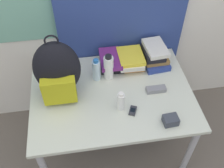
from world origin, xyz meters
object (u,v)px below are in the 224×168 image
Objects in this scene: book_stack_right at (154,55)px; cell_phone at (133,111)px; backpack at (57,71)px; sunscreen_bottle at (121,101)px; book_stack_left at (111,61)px; sports_bottle at (109,67)px; book_stack_center at (131,59)px; water_bottle at (96,70)px; camera_pouch at (171,120)px; sunglasses_case at (156,89)px.

cell_phone is at bearing -120.13° from book_stack_right.
sunscreen_bottle is (0.42, -0.23, -0.14)m from backpack.
book_stack_left is 1.63× the size of sunscreen_bottle.
sports_bottle is 0.33m from sunscreen_bottle.
book_stack_center reaches higher than cell_phone.
sports_bottle is (-0.20, -0.11, 0.05)m from book_stack_center.
backpack reaches higher than book_stack_left.
water_bottle reaches higher than book_stack_left.
book_stack_right reaches higher than book_stack_left.
backpack is 1.98× the size of book_stack_center.
book_stack_right is 0.57m from sunscreen_bottle.
camera_pouch is at bearing -76.07° from book_stack_center.
backpack is at bearing 151.60° from cell_phone.
sunglasses_case is at bearing -25.15° from water_bottle.
cell_phone is (0.50, -0.27, -0.21)m from backpack.
cell_phone is 0.27m from sunglasses_case.
book_stack_left reaches higher than camera_pouch.
water_bottle is 0.35m from sunscreen_bottle.
sports_bottle reaches higher than sunglasses_case.
book_stack_left is 0.70m from camera_pouch.
sports_bottle is at bearing -150.33° from book_stack_center.
book_stack_center is (0.16, -0.01, 0.00)m from book_stack_left.
camera_pouch is (0.31, -0.62, -0.03)m from book_stack_left.
book_stack_right is at bearing 78.32° from sunglasses_case.
book_stack_center is at bearing 103.93° from camera_pouch.
water_bottle is 1.89× the size of camera_pouch.
sunscreen_bottle reaches higher than book_stack_left.
book_stack_right is (0.78, 0.22, -0.14)m from backpack.
cell_phone is (0.22, -0.37, -0.09)m from water_bottle.
water_bottle is 0.88× the size of sports_bottle.
camera_pouch is (0.23, -0.13, 0.02)m from cell_phone.
book_stack_left is at bearing 132.23° from sunglasses_case.
water_bottle is 2.13× the size of cell_phone.
book_stack_left is at bearing 89.78° from sunscreen_bottle.
sports_bottle is at bearing 148.17° from sunglasses_case.
sunscreen_bottle is at bearing 152.23° from cell_phone.
sunscreen_bottle is 1.77× the size of cell_phone.
book_stack_right is 0.62m from camera_pouch.
book_stack_left is at bearing 177.88° from book_stack_center.
book_stack_center is 0.23m from sports_bottle.
backpack is at bearing -159.81° from book_stack_center.
backpack is 0.82m from book_stack_right.
book_stack_left is 0.13m from sports_bottle.
book_stack_left is at bearing 41.68° from water_bottle.
sunglasses_case is at bearing -8.41° from backpack.
sunglasses_case is (-0.07, -0.32, -0.06)m from book_stack_right.
backpack reaches higher than sports_bottle.
sports_bottle is (0.38, 0.10, -0.11)m from backpack.
book_stack_left is 2.56× the size of camera_pouch.
sunscreen_bottle is at bearing -90.22° from book_stack_left.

